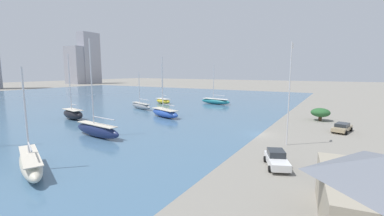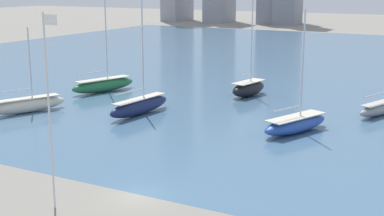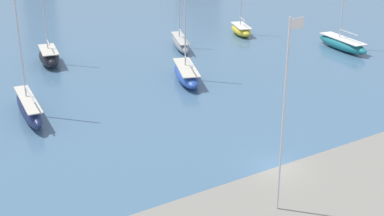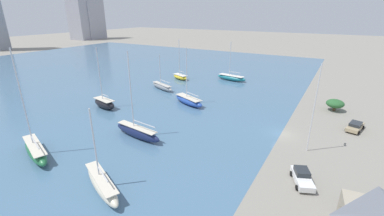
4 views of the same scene
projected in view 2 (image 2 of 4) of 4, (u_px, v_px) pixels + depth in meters
ground_plane at (140, 195)px, 40.46m from camera, size 500.00×500.00×0.00m
harbor_water at (347, 68)px, 100.48m from camera, size 180.00×140.00×0.00m
flag_pole at (49, 107)px, 36.48m from camera, size 1.24×0.14×13.81m
sailboat_blue at (296, 124)px, 57.08m from camera, size 5.86×9.76×13.06m
sailboat_navy at (140, 105)px, 64.83m from camera, size 2.88×10.54×14.79m
sailboat_black at (249, 88)px, 75.46m from camera, size 3.83×7.44×13.47m
sailboat_gray at (382, 107)px, 64.93m from camera, size 5.01×9.59×9.66m
sailboat_cream at (27, 105)px, 65.84m from camera, size 5.72×9.87×10.44m
sailboat_green at (103, 84)px, 78.28m from camera, size 5.36×10.59×16.08m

